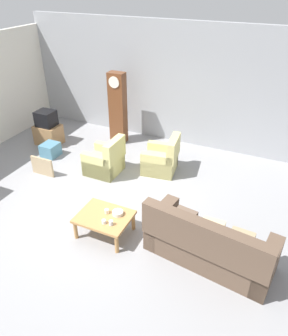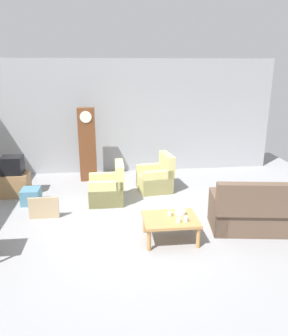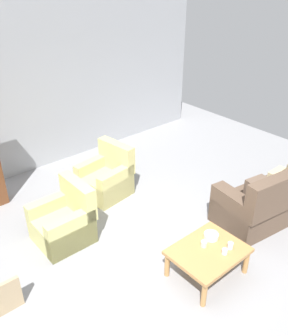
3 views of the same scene
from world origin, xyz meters
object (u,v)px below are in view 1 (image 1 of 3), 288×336
(armchair_olive_far, at_px, (162,160))
(tv_stand_cabinet, at_px, (49,135))
(tv_crt, at_px, (46,118))
(armchair_olive_near, at_px, (105,161))
(framed_picture_leaning, at_px, (42,166))
(bowl_white_stacked, at_px, (118,213))
(storage_box_blue, at_px, (50,150))
(cup_blue_rimmed, at_px, (111,223))
(couch_floral, at_px, (208,245))
(cup_cream_tall, at_px, (107,211))
(grandfather_clock, at_px, (118,108))
(coffee_table_wood, at_px, (104,218))
(cup_white_porcelain, at_px, (104,222))

(armchair_olive_far, height_order, tv_stand_cabinet, armchair_olive_far)
(armchair_olive_far, distance_m, tv_crt, 3.46)
(armchair_olive_far, bearing_deg, tv_crt, 179.28)
(armchair_olive_near, distance_m, tv_crt, 2.37)
(armchair_olive_near, xyz_separation_m, framed_picture_leaning, (-1.31, -0.72, -0.08))
(framed_picture_leaning, xyz_separation_m, bowl_white_stacked, (2.60, -1.01, 0.23))
(armchair_olive_near, xyz_separation_m, tv_crt, (-2.23, 0.67, 0.45))
(storage_box_blue, height_order, cup_blue_rimmed, cup_blue_rimmed)
(tv_crt, bearing_deg, framed_picture_leaning, -56.54)
(couch_floral, relative_size, armchair_olive_far, 2.40)
(storage_box_blue, xyz_separation_m, cup_cream_tall, (2.83, -1.88, 0.29))
(armchair_olive_near, relative_size, framed_picture_leaning, 1.53)
(tv_crt, bearing_deg, couch_floral, -24.70)
(armchair_olive_far, bearing_deg, grandfather_clock, 149.81)
(armchair_olive_near, relative_size, bowl_white_stacked, 4.64)
(grandfather_clock, bearing_deg, coffee_table_wood, -65.46)
(tv_crt, relative_size, cup_blue_rimmed, 5.13)
(cup_blue_rimmed, height_order, bowl_white_stacked, cup_blue_rimmed)
(cup_white_porcelain, xyz_separation_m, bowl_white_stacked, (0.10, 0.31, -0.00))
(coffee_table_wood, bearing_deg, bowl_white_stacked, 33.05)
(cup_cream_tall, bearing_deg, storage_box_blue, 146.30)
(tv_crt, relative_size, framed_picture_leaning, 0.80)
(armchair_olive_far, relative_size, tv_stand_cabinet, 1.35)
(armchair_olive_near, height_order, bowl_white_stacked, armchair_olive_near)
(armchair_olive_far, bearing_deg, cup_blue_rimmed, -87.54)
(couch_floral, xyz_separation_m, bowl_white_stacked, (-1.69, -0.00, 0.10))
(grandfather_clock, bearing_deg, tv_crt, -150.92)
(couch_floral, relative_size, armchair_olive_near, 2.40)
(armchair_olive_near, relative_size, grandfather_clock, 0.47)
(tv_stand_cabinet, distance_m, cup_cream_tall, 4.13)
(cup_blue_rimmed, distance_m, bowl_white_stacked, 0.30)
(coffee_table_wood, bearing_deg, grandfather_clock, 114.54)
(grandfather_clock, height_order, storage_box_blue, grandfather_clock)
(armchair_olive_far, bearing_deg, tv_stand_cabinet, 179.28)
(tv_stand_cabinet, height_order, cup_white_porcelain, tv_stand_cabinet)
(storage_box_blue, bearing_deg, armchair_olive_near, -3.48)
(grandfather_clock, relative_size, cup_cream_tall, 23.54)
(couch_floral, xyz_separation_m, armchair_olive_near, (-2.98, 1.73, -0.05))
(tv_crt, height_order, bowl_white_stacked, tv_crt)
(armchair_olive_far, xyz_separation_m, cup_white_porcelain, (-0.02, -2.67, 0.15))
(cup_blue_rimmed, bearing_deg, tv_crt, 142.76)
(armchair_olive_near, height_order, storage_box_blue, armchair_olive_near)
(storage_box_blue, distance_m, cup_white_porcelain, 3.64)
(armchair_olive_far, relative_size, cup_cream_tall, 11.00)
(cup_blue_rimmed, bearing_deg, couch_floral, 10.35)
(grandfather_clock, relative_size, tv_stand_cabinet, 2.89)
(tv_stand_cabinet, relative_size, cup_white_porcelain, 9.17)
(coffee_table_wood, xyz_separation_m, tv_stand_cabinet, (-3.31, 2.53, -0.09))
(grandfather_clock, relative_size, cup_blue_rimmed, 21.05)
(armchair_olive_far, xyz_separation_m, grandfather_clock, (-1.72, 1.00, 0.68))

